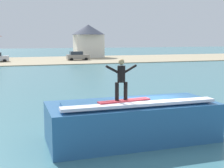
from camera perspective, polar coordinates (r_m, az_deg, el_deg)
ground_plane at (r=14.04m, az=7.43°, el=-10.03°), size 260.00×260.00×0.00m
wave_crest at (r=13.53m, az=3.80°, el=-6.78°), size 7.28×3.02×1.88m
surfboard at (r=12.61m, az=2.31°, el=-3.11°), size 2.30×0.66×0.06m
surfer at (r=12.41m, az=1.74°, el=1.25°), size 1.34×0.32×1.68m
shoreline_bank at (r=63.00m, az=-12.61°, el=4.30°), size 120.00×22.31×0.13m
car_far_shore at (r=61.95m, az=-6.44°, el=5.20°), size 4.45×2.31×1.86m
house_gabled_white at (r=70.94m, az=-4.42°, el=8.34°), size 7.65×7.65×7.53m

